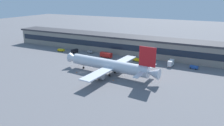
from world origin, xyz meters
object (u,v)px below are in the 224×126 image
belt_loader (138,60)px  traffic_cone_1 (113,80)px  crew_van (75,51)px  pushback_tractor (61,50)px  fuel_truck (106,55)px  traffic_cone_0 (77,72)px  baggage_tug (90,52)px  follow_me_car (194,67)px  airliner (110,65)px  traffic_cone_2 (99,79)px  stair_truck (171,63)px

belt_loader → traffic_cone_1: belt_loader is taller
crew_van → pushback_tractor: crew_van is taller
fuel_truck → traffic_cone_0: fuel_truck is taller
baggage_tug → pushback_tractor: bearing=-167.6°
traffic_cone_1 → follow_me_car: bearing=47.4°
follow_me_car → traffic_cone_1: bearing=-132.6°
belt_loader → traffic_cone_1: (0.12, -35.64, -0.87)m
fuel_truck → baggage_tug: (-15.31, 4.38, -0.80)m
airliner → baggage_tug: (-32.68, 32.18, -4.02)m
belt_loader → baggage_tug: bearing=174.4°
belt_loader → traffic_cone_2: size_ratio=11.97×
follow_me_car → traffic_cone_1: (-33.38, -36.31, -0.80)m
pushback_tractor → traffic_cone_2: pushback_tractor is taller
airliner → follow_me_car: size_ratio=11.47×
follow_me_car → traffic_cone_1: 49.33m
belt_loader → baggage_tug: belt_loader is taller
pushback_tractor → stair_truck: (81.04, 1.40, 0.93)m
pushback_tractor → traffic_cone_0: 50.58m
fuel_truck → baggage_tug: 15.94m
stair_truck → fuel_truck: bearing=-178.9°
follow_me_car → stair_truck: (-13.02, -0.46, 0.89)m
crew_van → traffic_cone_2: crew_van is taller
fuel_truck → pushback_tractor: 37.89m
airliner → belt_loader: size_ratio=8.15×
fuel_truck → traffic_cone_2: (15.56, -36.86, -1.60)m
stair_truck → crew_van: bearing=179.9°
baggage_tug → traffic_cone_2: 51.52m
airliner → traffic_cone_2: airliner is taller
pushback_tractor → stair_truck: size_ratio=0.82×
baggage_tug → traffic_cone_0: size_ratio=6.91×
traffic_cone_1 → stair_truck: bearing=60.4°
airliner → follow_me_car: airliner is taller
traffic_cone_0 → traffic_cone_2: (15.38, -2.98, -0.00)m
follow_me_car → fuel_truck: bearing=-178.7°
pushback_tractor → traffic_cone_1: 69.77m
airliner → belt_loader: 29.20m
belt_loader → fuel_truck: bearing=-178.4°
fuel_truck → traffic_cone_1: size_ratio=15.13×
crew_van → traffic_cone_2: bearing=-42.0°
fuel_truck → crew_van: bearing=178.0°
crew_van → traffic_cone_0: 43.83m
fuel_truck → stair_truck: (43.16, 0.83, 0.10)m
follow_me_car → baggage_tug: same height
belt_loader → baggage_tug: 38.17m
follow_me_car → belt_loader: bearing=-178.9°
airliner → baggage_tug: 46.05m
follow_me_car → stair_truck: bearing=-178.0°
stair_truck → baggage_tug: bearing=176.5°
crew_van → baggage_tug: size_ratio=1.45×
fuel_truck → traffic_cone_2: size_ratio=15.41×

